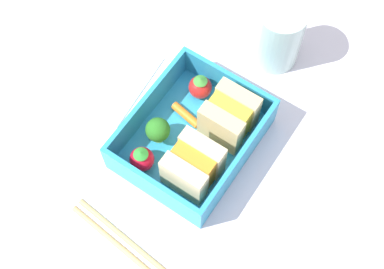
{
  "coord_description": "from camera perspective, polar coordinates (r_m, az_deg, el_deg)",
  "views": [
    {
      "loc": [
        24.01,
        16.17,
        63.97
      ],
      "look_at": [
        0.0,
        0.0,
        2.7
      ],
      "focal_mm": 50.0,
      "sensor_mm": 36.0,
      "label": 1
    }
  ],
  "objects": [
    {
      "name": "ground_plane",
      "position": [
        0.71,
        0.0,
        -1.27
      ],
      "size": [
        120.0,
        120.0,
        2.0
      ],
      "primitive_type": "cube",
      "color": "white"
    },
    {
      "name": "bento_tray",
      "position": [
        0.7,
        0.0,
        -0.74
      ],
      "size": [
        17.96,
        14.59,
        1.2
      ],
      "primitive_type": "cube",
      "color": "#2A95C6",
      "rests_on": "ground_plane"
    },
    {
      "name": "bento_rim",
      "position": [
        0.67,
        0.0,
        0.25
      ],
      "size": [
        17.96,
        14.59,
        4.38
      ],
      "color": "#2A95C6",
      "rests_on": "bento_tray"
    },
    {
      "name": "sandwich_left",
      "position": [
        0.67,
        3.96,
        1.91
      ],
      "size": [
        5.92,
        5.75,
        6.11
      ],
      "color": "#D5BE84",
      "rests_on": "bento_tray"
    },
    {
      "name": "sandwich_center_left",
      "position": [
        0.64,
        0.12,
        -3.4
      ],
      "size": [
        5.92,
        5.75,
        6.11
      ],
      "color": "beige",
      "rests_on": "bento_tray"
    },
    {
      "name": "strawberry_left",
      "position": [
        0.71,
        0.88,
        5.12
      ],
      "size": [
        3.11,
        3.11,
        3.71
      ],
      "color": "red",
      "rests_on": "bento_tray"
    },
    {
      "name": "carrot_stick_far_left",
      "position": [
        0.7,
        -0.65,
        2.09
      ],
      "size": [
        1.84,
        4.5,
        1.1
      ],
      "primitive_type": "cylinder",
      "rotation": [
        1.57,
        0.0,
        6.11
      ],
      "color": "orange",
      "rests_on": "bento_tray"
    },
    {
      "name": "broccoli_floret",
      "position": [
        0.67,
        -3.66,
        0.45
      ],
      "size": [
        3.15,
        3.15,
        4.14
      ],
      "color": "#80BF60",
      "rests_on": "bento_tray"
    },
    {
      "name": "strawberry_far_left",
      "position": [
        0.67,
        -5.38,
        -2.6
      ],
      "size": [
        3.12,
        3.12,
        3.72
      ],
      "color": "red",
      "rests_on": "bento_tray"
    },
    {
      "name": "chopstick_pair",
      "position": [
        0.65,
        -5.75,
        -12.71
      ],
      "size": [
        3.69,
        20.53,
        0.7
      ],
      "color": "tan",
      "rests_on": "ground_plane"
    },
    {
      "name": "drinking_glass",
      "position": [
        0.74,
        9.21,
        10.38
      ],
      "size": [
        6.5,
        6.5,
        9.58
      ],
      "primitive_type": "cylinder",
      "color": "silver",
      "rests_on": "ground_plane"
    },
    {
      "name": "folded_napkin",
      "position": [
        0.75,
        -8.17,
        5.92
      ],
      "size": [
        13.15,
        9.51,
        0.4
      ],
      "primitive_type": "cube",
      "rotation": [
        0.0,
        0.0,
        0.08
      ],
      "color": "white",
      "rests_on": "ground_plane"
    }
  ]
}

